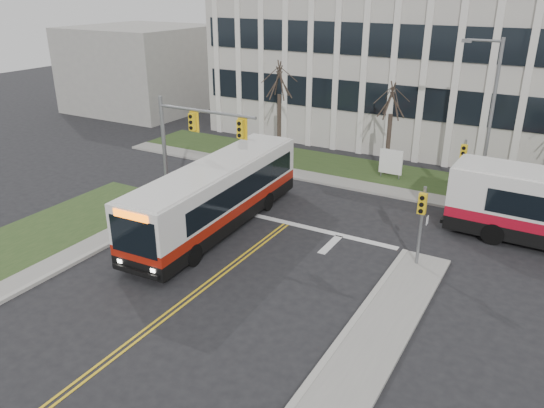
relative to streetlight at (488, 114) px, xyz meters
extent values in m
plane|color=black|center=(-8.03, -16.20, -5.19)|extent=(120.00, 120.00, 0.00)
cube|color=#9E9B93|center=(-3.03, -1.00, -5.12)|extent=(44.00, 1.60, 0.14)
cube|color=#2B441D|center=(-3.03, 1.80, -5.13)|extent=(44.00, 5.00, 0.12)
cube|color=#BAB7AC|center=(-3.03, 13.80, 0.81)|extent=(40.00, 16.00, 12.00)
cube|color=#9E9B93|center=(-34.03, 9.80, -1.19)|extent=(12.00, 12.00, 8.00)
cylinder|color=slate|center=(-15.33, -9.00, -2.09)|extent=(0.22, 0.22, 6.20)
cylinder|color=slate|center=(-12.33, -9.00, 0.51)|extent=(6.00, 0.16, 0.16)
cube|color=yellow|center=(-13.13, -9.15, -0.09)|extent=(0.34, 0.24, 0.92)
cube|color=yellow|center=(-10.13, -9.15, -0.09)|extent=(0.34, 0.24, 0.92)
cylinder|color=slate|center=(-0.83, -9.20, -3.29)|extent=(0.14, 0.14, 3.80)
cube|color=yellow|center=(-0.83, -9.40, -2.09)|extent=(0.34, 0.24, 0.92)
cylinder|color=slate|center=(-0.83, -0.70, -3.29)|extent=(0.14, 0.14, 3.80)
cube|color=yellow|center=(-0.83, -0.90, -2.09)|extent=(0.34, 0.24, 0.92)
cylinder|color=slate|center=(0.17, 0.00, -0.59)|extent=(0.20, 0.20, 9.20)
cylinder|color=slate|center=(-0.73, 0.00, 3.81)|extent=(1.80, 0.14, 0.14)
cube|color=slate|center=(-1.63, 0.00, 3.76)|extent=(0.50, 0.25, 0.18)
cylinder|color=slate|center=(-6.13, 1.30, -4.69)|extent=(0.08, 0.08, 1.00)
cylinder|color=slate|center=(-4.93, 1.30, -4.69)|extent=(0.08, 0.08, 1.00)
cube|color=white|center=(-5.53, 1.30, -3.99)|extent=(1.50, 0.12, 1.60)
cylinder|color=#42352B|center=(-14.03, 1.80, -2.88)|extent=(0.28, 0.28, 4.62)
cylinder|color=#42352B|center=(-6.03, 2.00, -3.15)|extent=(0.28, 0.28, 4.09)
camera|label=1|loc=(3.95, -30.62, 6.52)|focal=35.00mm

